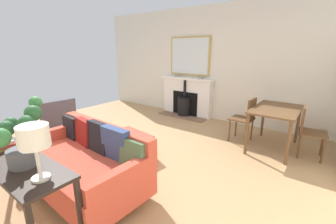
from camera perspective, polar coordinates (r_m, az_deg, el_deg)
name	(u,v)px	position (r m, az deg, el deg)	size (l,w,h in m)	color
ground_plane	(114,155)	(3.92, -13.71, -10.77)	(5.88, 6.31, 0.01)	tan
wall_left	(201,64)	(5.83, 8.45, 12.24)	(0.12, 6.31, 2.74)	silver
fireplace	(186,99)	(5.93, 4.78, 3.43)	(0.52, 1.48, 1.01)	brown
mirror_over_mantel	(190,56)	(5.88, 5.62, 14.21)	(0.04, 1.15, 0.97)	tan
mantel_bowl_near	(177,76)	(6.01, 2.46, 9.38)	(0.13, 0.13, 0.05)	#9E9384
mantel_bowl_far	(201,78)	(5.65, 8.52, 8.71)	(0.15, 0.15, 0.04)	#9E9384
sofa	(85,162)	(3.04, -20.65, -12.01)	(1.00, 1.82, 0.83)	#B2B2B7
ottoman	(127,143)	(3.74, -10.67, -7.99)	(0.70, 0.80, 0.37)	#B2B2B7
armchair_accent	(56,119)	(4.51, -26.98, -1.73)	(0.73, 0.64, 0.88)	#4C3321
console_table	(12,164)	(2.64, -35.35, -11.02)	(0.43, 1.65, 0.74)	black
table_lamp_far_end	(34,139)	(1.94, -31.37, -5.96)	(0.22, 0.22, 0.45)	beige
potted_plant	(18,137)	(2.25, -34.33, -5.44)	(0.52, 0.40, 0.58)	#4C4C51
book_stack	(1,146)	(2.82, -37.26, -7.11)	(0.29, 0.19, 0.08)	olive
dining_table	(276,114)	(4.26, 26.16, -0.43)	(1.14, 0.72, 0.75)	brown
dining_chair_near_fireplace	(246,116)	(4.39, 19.60, -1.06)	(0.42, 0.42, 0.87)	brown
dining_chair_by_back_wall	(308,128)	(4.24, 32.47, -3.50)	(0.43, 0.43, 0.85)	brown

